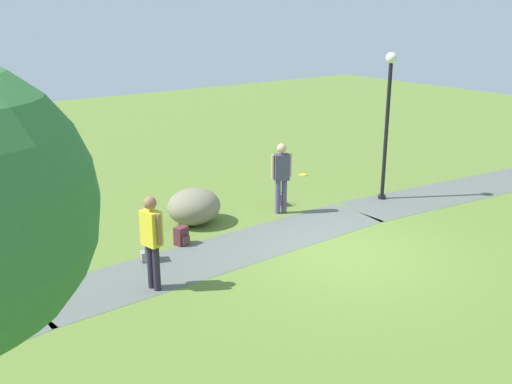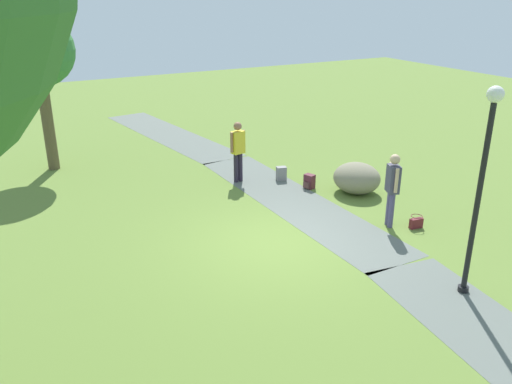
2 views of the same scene
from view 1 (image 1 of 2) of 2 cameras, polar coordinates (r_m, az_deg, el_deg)
The scene contains 11 objects.
ground_plane at distance 12.34m, azimuth 8.97°, elevation -5.98°, with size 48.00×48.00×0.00m, color olive.
footpath_segment_near at distance 17.54m, azimuth 20.10°, elevation 0.35°, with size 8.14×2.63×0.01m.
footpath_segment_mid at distance 12.32m, azimuth -2.81°, elevation -5.79°, with size 8.03×1.83×0.01m.
lamp_post at distance 15.40m, azimuth 12.74°, elevation 7.68°, with size 0.28×0.28×3.83m.
lawn_boulder at distance 13.79m, azimuth -6.08°, elevation -1.41°, with size 1.61×1.55×0.84m.
woman_with_handbag at distance 14.22m, azimuth 2.50°, elevation 1.86°, with size 0.49×0.36×1.77m.
man_near_boulder at distance 10.51m, azimuth -10.14°, elevation -4.26°, with size 0.31×0.51×1.76m.
handbag_on_grass at distance 15.08m, azimuth 2.49°, elevation -0.76°, with size 0.31×0.33×0.31m.
backpack_by_boulder at distance 12.68m, azimuth -7.29°, elevation -4.30°, with size 0.33×0.32×0.40m.
spare_backpack_on_lawn at distance 11.99m, azimuth -10.49°, elevation -5.78°, with size 0.31×0.32×0.40m.
frisbee_on_grass at distance 17.84m, azimuth 4.62°, elevation 1.69°, with size 0.26×0.26×0.02m.
Camera 1 is at (8.21, 7.80, 4.91)m, focal length 40.94 mm.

